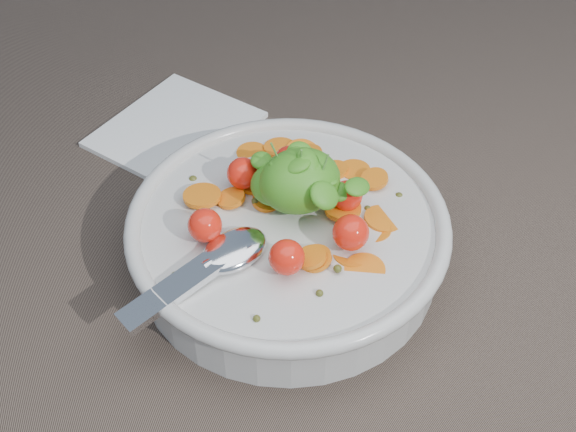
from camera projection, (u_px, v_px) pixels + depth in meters
name	position (u px, v px, depth m)	size (l,w,h in m)	color
ground	(263.00, 282.00, 0.57)	(6.00, 6.00, 0.00)	brown
bowl	(288.00, 235.00, 0.57)	(0.27, 0.25, 0.11)	silver
napkin	(176.00, 129.00, 0.70)	(0.14, 0.12, 0.01)	white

